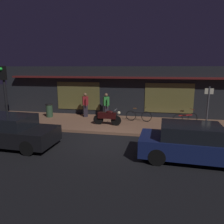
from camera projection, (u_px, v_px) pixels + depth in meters
The scene contains 13 objects.
ground_plane at pixel (107, 141), 10.30m from camera, with size 60.00×60.00×0.00m, color black.
sidewalk_slab at pixel (117, 124), 13.16m from camera, with size 18.00×4.00×0.15m, color #8C6047.
storefront_building at pixel (124, 90), 16.06m from camera, with size 18.00×3.30×3.60m.
motorcycle at pixel (108, 117), 12.56m from camera, with size 1.70×0.55×0.97m.
bicycle_parked at pixel (185, 118), 12.78m from camera, with size 1.54×0.72×0.91m.
bicycle_extra at pixel (139, 116), 13.47m from camera, with size 1.66×0.42×0.91m.
person_photographer at pixel (85, 104), 14.56m from camera, with size 0.44×0.58×1.67m.
person_bystander at pixel (106, 105), 14.37m from camera, with size 0.44×0.57×1.67m.
sign_post at pixel (208, 106), 11.27m from camera, with size 0.44×0.09×2.40m.
trash_bin at pixel (49, 110), 14.60m from camera, with size 0.48×0.48×0.93m.
traffic_light_pole at pixel (5, 88), 10.74m from camera, with size 0.24×0.33×3.60m.
parked_car_near at pixel (10, 131), 9.56m from camera, with size 4.17×1.92×1.42m.
parked_car_far at pixel (193, 143), 8.08m from camera, with size 4.18×1.96×1.42m.
Camera 1 is at (2.10, -9.55, 3.53)m, focal length 33.86 mm.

